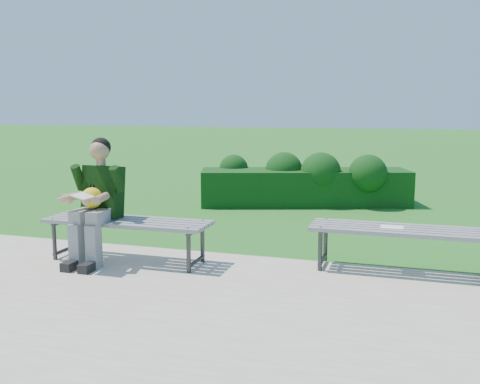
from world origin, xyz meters
The scene contains 7 objects.
ground centered at (0.00, 0.00, 0.00)m, with size 80.00×80.00×0.00m.
walkway centered at (0.00, -1.75, 0.01)m, with size 30.00×3.50×0.02m.
hedge centered at (0.02, 3.46, 0.39)m, with size 3.62×1.91×0.91m.
bench_left centered at (-1.18, -0.59, 0.42)m, with size 1.80×0.50×0.46m.
bench_right centered at (1.62, -0.15, 0.42)m, with size 1.80×0.50×0.46m.
seated_boy centered at (-1.48, -0.68, 0.71)m, with size 0.56×0.76×1.31m.
paper_sheet centered at (1.52, -0.15, 0.47)m, with size 0.23×0.17×0.01m.
Camera 1 is at (1.59, -5.54, 1.64)m, focal length 40.00 mm.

